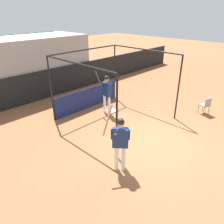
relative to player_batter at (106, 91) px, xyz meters
name	(u,v)px	position (x,y,z in m)	size (l,w,h in m)	color
ground_plane	(151,141)	(-0.56, -3.05, -1.17)	(60.00, 60.00, 0.00)	#935B38
outfield_wall	(51,83)	(-0.56, 3.97, -0.37)	(24.00, 0.12, 1.60)	black
bleacher_section	(35,64)	(-0.56, 5.63, 0.47)	(5.95, 3.20, 3.28)	#9E9E99
batting_cage	(97,88)	(-0.22, 0.40, 0.09)	(4.09, 3.95, 2.98)	black
home_plate	(112,111)	(0.36, -0.01, -1.16)	(0.44, 0.44, 0.02)	white
player_batter	(106,91)	(0.00, 0.00, 0.00)	(0.55, 0.97, 2.01)	white
player_waiting	(120,140)	(-2.68, -3.27, -0.05)	(0.77, 0.67, 2.14)	white
folding_chair	(206,104)	(3.24, -3.53, -0.65)	(0.50, 0.50, 0.84)	#99999E
baseball	(151,110)	(1.78, -1.39, -1.13)	(0.07, 0.07, 0.07)	white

